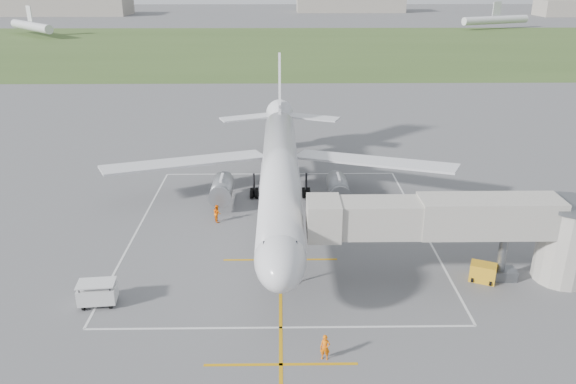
{
  "coord_description": "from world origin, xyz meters",
  "views": [
    {
      "loc": [
        0.03,
        -53.51,
        23.94
      ],
      "look_at": [
        0.75,
        -4.0,
        4.0
      ],
      "focal_mm": 35.0,
      "sensor_mm": 36.0,
      "label": 1
    }
  ],
  "objects_px": {
    "airliner": "(280,171)",
    "ramp_worker_nose": "(325,347)",
    "baggage_cart": "(97,293)",
    "gpu_unit": "(483,273)",
    "ramp_worker_wing": "(217,213)",
    "jet_bridge": "(478,227)"
  },
  "relations": [
    {
      "from": "airliner",
      "to": "gpu_unit",
      "type": "height_order",
      "value": "airliner"
    },
    {
      "from": "gpu_unit",
      "to": "baggage_cart",
      "type": "height_order",
      "value": "baggage_cart"
    },
    {
      "from": "airliner",
      "to": "jet_bridge",
      "type": "xyz_separation_m",
      "value": [
        15.72,
        -14.25,
        0.35
      ]
    },
    {
      "from": "airliner",
      "to": "jet_bridge",
      "type": "bearing_deg",
      "value": -42.19
    },
    {
      "from": "gpu_unit",
      "to": "ramp_worker_nose",
      "type": "distance_m",
      "value": 16.74
    },
    {
      "from": "airliner",
      "to": "ramp_worker_nose",
      "type": "xyz_separation_m",
      "value": [
        2.89,
        -24.22,
        -3.49
      ]
    },
    {
      "from": "jet_bridge",
      "to": "ramp_worker_wing",
      "type": "distance_m",
      "value": 25.22
    },
    {
      "from": "ramp_worker_nose",
      "to": "ramp_worker_wing",
      "type": "distance_m",
      "value": 23.45
    },
    {
      "from": "jet_bridge",
      "to": "gpu_unit",
      "type": "height_order",
      "value": "jet_bridge"
    },
    {
      "from": "airliner",
      "to": "baggage_cart",
      "type": "xyz_separation_m",
      "value": [
        -13.86,
        -17.61,
        -3.4
      ]
    },
    {
      "from": "gpu_unit",
      "to": "ramp_worker_wing",
      "type": "distance_m",
      "value": 25.77
    },
    {
      "from": "baggage_cart",
      "to": "ramp_worker_nose",
      "type": "bearing_deg",
      "value": -27.11
    },
    {
      "from": "jet_bridge",
      "to": "airliner",
      "type": "bearing_deg",
      "value": 137.81
    },
    {
      "from": "jet_bridge",
      "to": "ramp_worker_nose",
      "type": "distance_m",
      "value": 16.7
    },
    {
      "from": "jet_bridge",
      "to": "gpu_unit",
      "type": "bearing_deg",
      "value": -18.45
    },
    {
      "from": "jet_bridge",
      "to": "ramp_worker_wing",
      "type": "relative_size",
      "value": 13.0
    },
    {
      "from": "jet_bridge",
      "to": "gpu_unit",
      "type": "xyz_separation_m",
      "value": [
        0.8,
        -0.27,
        -4.0
      ]
    },
    {
      "from": "ramp_worker_nose",
      "to": "airliner",
      "type": "bearing_deg",
      "value": 107.69
    },
    {
      "from": "baggage_cart",
      "to": "ramp_worker_nose",
      "type": "xyz_separation_m",
      "value": [
        16.75,
        -6.62,
        -0.09
      ]
    },
    {
      "from": "airliner",
      "to": "ramp_worker_wing",
      "type": "bearing_deg",
      "value": -157.18
    },
    {
      "from": "baggage_cart",
      "to": "ramp_worker_nose",
      "type": "relative_size",
      "value": 1.62
    },
    {
      "from": "ramp_worker_wing",
      "to": "ramp_worker_nose",
      "type": "bearing_deg",
      "value": 176.35
    }
  ]
}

